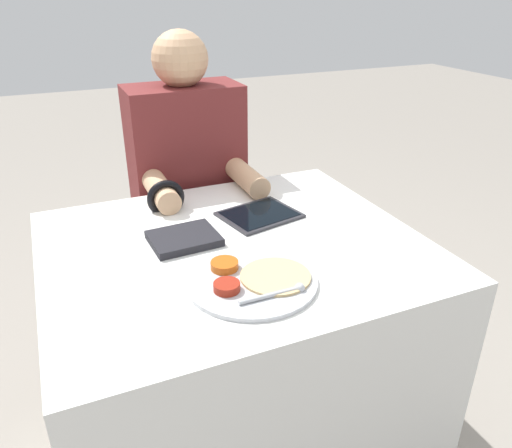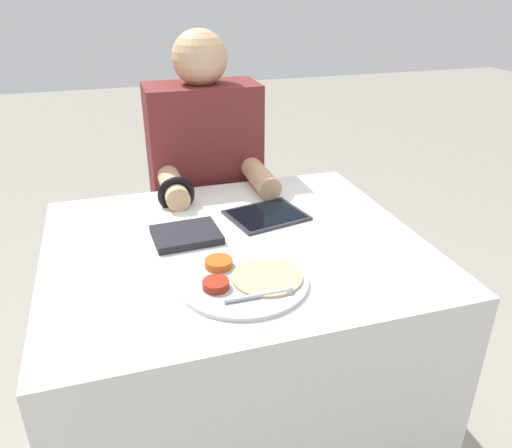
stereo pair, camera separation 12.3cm
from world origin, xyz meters
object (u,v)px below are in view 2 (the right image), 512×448
at_px(tablet_device, 266,215).
at_px(thali_tray, 244,279).
at_px(person_diner, 207,213).
at_px(red_notebook, 186,235).

bearing_deg(tablet_device, thali_tray, -116.31).
height_order(tablet_device, person_diner, person_diner).
distance_m(thali_tray, person_diner, 0.74).
height_order(thali_tray, tablet_device, thali_tray).
relative_size(tablet_device, person_diner, 0.20).
relative_size(red_notebook, person_diner, 0.15).
height_order(thali_tray, red_notebook, thali_tray).
distance_m(red_notebook, tablet_device, 0.25).
distance_m(thali_tray, tablet_device, 0.35).
xyz_separation_m(tablet_device, person_diner, (-0.09, 0.41, -0.16)).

